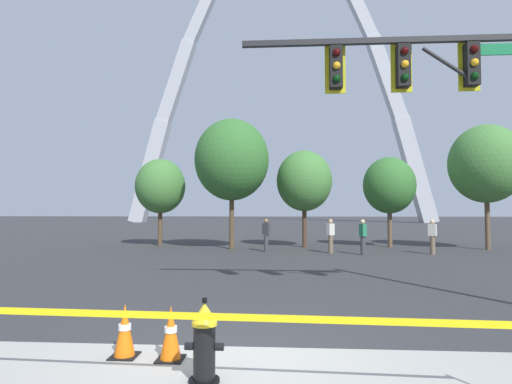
# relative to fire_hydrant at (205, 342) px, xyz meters

# --- Properties ---
(ground_plane) EXTENTS (240.00, 240.00, 0.00)m
(ground_plane) POSITION_rel_fire_hydrant_xyz_m (0.28, 1.17, -0.47)
(ground_plane) COLOR #333335
(fire_hydrant) EXTENTS (0.46, 0.48, 0.99)m
(fire_hydrant) POSITION_rel_fire_hydrant_xyz_m (0.00, 0.00, 0.00)
(fire_hydrant) COLOR black
(fire_hydrant) RESTS_ON ground
(caution_tape_barrier) EXTENTS (6.08, 0.30, 0.93)m
(caution_tape_barrier) POSITION_rel_fire_hydrant_xyz_m (0.44, -0.34, 0.19)
(caution_tape_barrier) COLOR #232326
(caution_tape_barrier) RESTS_ON ground
(traffic_cone_by_hydrant) EXTENTS (0.36, 0.36, 0.73)m
(traffic_cone_by_hydrant) POSITION_rel_fire_hydrant_xyz_m (-1.26, 0.76, -0.11)
(traffic_cone_by_hydrant) COLOR black
(traffic_cone_by_hydrant) RESTS_ON ground
(traffic_cone_mid_sidewalk) EXTENTS (0.36, 0.36, 0.73)m
(traffic_cone_mid_sidewalk) POSITION_rel_fire_hydrant_xyz_m (-0.59, 0.69, -0.11)
(traffic_cone_mid_sidewalk) COLOR black
(traffic_cone_mid_sidewalk) RESTS_ON ground
(traffic_signal_gantry) EXTENTS (6.42, 0.44, 6.00)m
(traffic_signal_gantry) POSITION_rel_fire_hydrant_xyz_m (4.50, 3.93, 3.80)
(traffic_signal_gantry) COLOR #232326
(traffic_signal_gantry) RESTS_ON ground
(monument_arch) EXTENTS (49.08, 2.33, 50.34)m
(monument_arch) POSITION_rel_fire_hydrant_xyz_m (0.28, 62.42, 21.53)
(monument_arch) COLOR #B2B5BC
(monument_arch) RESTS_ON ground
(tree_far_left) EXTENTS (2.81, 2.81, 4.91)m
(tree_far_left) POSITION_rel_fire_hydrant_xyz_m (-6.06, 18.38, 2.89)
(tree_far_left) COLOR brown
(tree_far_left) RESTS_ON ground
(tree_left_mid) EXTENTS (3.86, 3.86, 6.75)m
(tree_left_mid) POSITION_rel_fire_hydrant_xyz_m (-1.76, 16.62, 4.15)
(tree_left_mid) COLOR brown
(tree_left_mid) RESTS_ON ground
(tree_center_left) EXTENTS (3.00, 3.00, 5.25)m
(tree_center_left) POSITION_rel_fire_hydrant_xyz_m (2.05, 17.95, 3.13)
(tree_center_left) COLOR #473323
(tree_center_left) RESTS_ON ground
(tree_center_right) EXTENTS (2.81, 2.81, 4.91)m
(tree_center_right) POSITION_rel_fire_hydrant_xyz_m (6.69, 18.34, 2.89)
(tree_center_right) COLOR brown
(tree_center_right) RESTS_ON ground
(tree_right_mid) EXTENTS (3.66, 3.66, 6.40)m
(tree_right_mid) POSITION_rel_fire_hydrant_xyz_m (11.29, 17.18, 3.91)
(tree_right_mid) COLOR brown
(tree_right_mid) RESTS_ON ground
(pedestrian_walking_left) EXTENTS (0.39, 0.36, 1.59)m
(pedestrian_walking_left) POSITION_rel_fire_hydrant_xyz_m (7.68, 14.68, 0.35)
(pedestrian_walking_left) COLOR brown
(pedestrian_walking_left) RESTS_ON ground
(pedestrian_standing_center) EXTENTS (0.39, 0.37, 1.59)m
(pedestrian_standing_center) POSITION_rel_fire_hydrant_xyz_m (3.12, 14.91, 0.35)
(pedestrian_standing_center) COLOR brown
(pedestrian_standing_center) RESTS_ON ground
(pedestrian_walking_right) EXTENTS (0.39, 0.35, 1.59)m
(pedestrian_walking_right) POSITION_rel_fire_hydrant_xyz_m (0.07, 15.42, 0.35)
(pedestrian_walking_right) COLOR #38383D
(pedestrian_walking_right) RESTS_ON ground
(pedestrian_near_trees) EXTENTS (0.31, 0.39, 1.59)m
(pedestrian_near_trees) POSITION_rel_fire_hydrant_xyz_m (4.47, 14.17, 0.35)
(pedestrian_near_trees) COLOR #38383D
(pedestrian_near_trees) RESTS_ON ground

